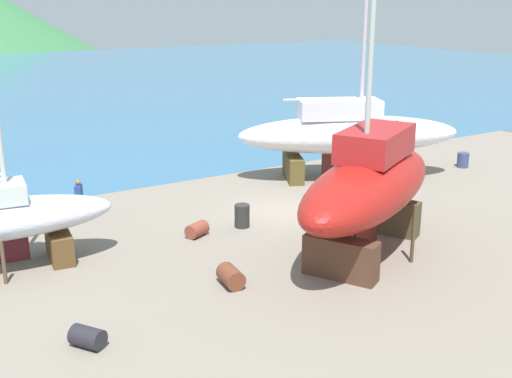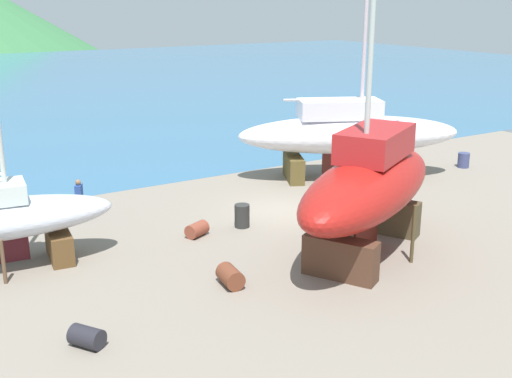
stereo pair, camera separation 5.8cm
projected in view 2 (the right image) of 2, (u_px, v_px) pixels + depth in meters
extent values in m
plane|color=gray|center=(354.00, 248.00, 22.05)|extent=(43.43, 43.43, 0.00)
cube|color=teal|center=(25.00, 84.00, 64.51)|extent=(145.75, 82.20, 0.01)
cube|color=brown|center=(59.00, 245.00, 21.03)|extent=(0.89, 1.88, 0.99)
cylinder|color=brown|center=(3.00, 262.00, 19.15)|extent=(0.12, 0.12, 1.42)
cube|color=#48161D|center=(1.00, 251.00, 20.25)|extent=(1.75, 0.27, 0.87)
cube|color=brown|center=(401.00, 164.00, 30.88)|extent=(1.62, 2.41, 1.19)
cube|color=brown|center=(294.00, 168.00, 30.31)|extent=(1.62, 2.41, 1.19)
cylinder|color=brown|center=(340.00, 152.00, 32.03)|extent=(0.12, 0.12, 1.81)
cylinder|color=brown|center=(357.00, 168.00, 28.99)|extent=(0.12, 0.12, 1.81)
ellipsoid|color=white|center=(349.00, 134.00, 30.15)|extent=(10.93, 7.16, 1.76)
cube|color=#53211C|center=(348.00, 165.00, 30.58)|extent=(2.36, 1.16, 1.23)
cube|color=white|center=(339.00, 109.00, 29.73)|extent=(4.23, 3.21, 0.88)
cylinder|color=#BCBBC1|center=(323.00, 100.00, 29.51)|extent=(3.45, 1.70, 0.13)
cube|color=#513323|center=(340.00, 258.00, 19.58)|extent=(1.75, 2.39, 1.30)
cube|color=#4C402A|center=(387.00, 216.00, 23.37)|extent=(1.75, 2.39, 1.30)
cylinder|color=#493D24|center=(413.00, 234.00, 20.61)|extent=(0.12, 0.12, 1.99)
cylinder|color=#433A2B|center=(323.00, 218.00, 22.14)|extent=(0.12, 0.12, 1.99)
ellipsoid|color=#A81B16|center=(368.00, 186.00, 20.97)|extent=(9.38, 6.97, 1.98)
cube|color=#541810|center=(366.00, 234.00, 21.46)|extent=(1.95, 1.13, 1.39)
cube|color=#B12223|center=(375.00, 143.00, 20.95)|extent=(3.72, 3.13, 0.99)
cylinder|color=silver|center=(383.00, 128.00, 21.40)|extent=(2.85, 1.65, 0.12)
cube|color=navy|center=(80.00, 208.00, 25.00)|extent=(0.33, 0.39, 0.81)
cube|color=#274490|center=(79.00, 192.00, 24.80)|extent=(0.42, 0.50, 0.57)
sphere|color=#8D6448|center=(78.00, 182.00, 24.69)|extent=(0.22, 0.22, 0.22)
cylinder|color=#2B2D2B|center=(242.00, 216.00, 24.03)|extent=(0.68, 0.68, 0.89)
cylinder|color=brown|center=(230.00, 276.00, 19.11)|extent=(0.71, 1.00, 0.61)
cylinder|color=#26252D|center=(87.00, 337.00, 15.75)|extent=(0.91, 1.00, 0.54)
cylinder|color=#3C4370|center=(464.00, 160.00, 32.58)|extent=(0.69, 0.69, 0.76)
cylinder|color=brown|center=(197.00, 230.00, 23.10)|extent=(0.97, 0.83, 0.53)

